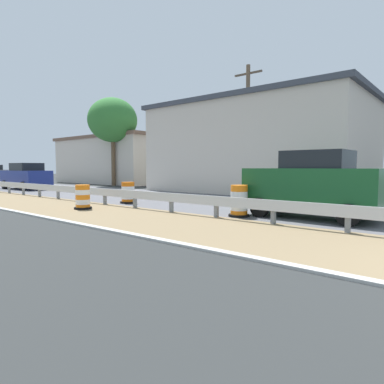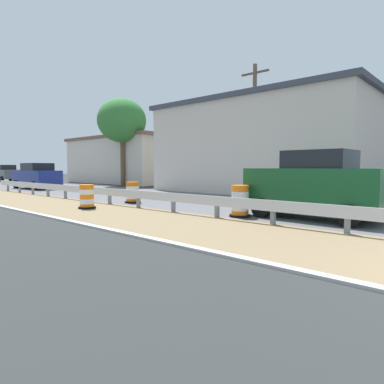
{
  "view_description": "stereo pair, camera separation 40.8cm",
  "coord_description": "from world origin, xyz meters",
  "views": [
    {
      "loc": [
        -6.52,
        1.3,
        1.66
      ],
      "look_at": [
        1.51,
        7.97,
        0.88
      ],
      "focal_mm": 31.28,
      "sensor_mm": 36.0,
      "label": 1
    },
    {
      "loc": [
        -6.25,
        0.99,
        1.66
      ],
      "look_at": [
        1.51,
        7.97,
        0.88
      ],
      "focal_mm": 31.28,
      "sensor_mm": 36.0,
      "label": 2
    }
  ],
  "objects": [
    {
      "name": "traffic_barrel_nearest",
      "position": [
        3.04,
        7.19,
        0.48
      ],
      "size": [
        0.71,
        0.71,
        1.06
      ],
      "color": "orange",
      "rests_on": "ground"
    },
    {
      "name": "traffic_barrel_close",
      "position": [
        0.83,
        13.02,
        0.43
      ],
      "size": [
        0.69,
        0.69,
        0.96
      ],
      "color": "orange",
      "rests_on": "ground"
    },
    {
      "name": "traffic_barrel_mid",
      "position": [
        3.38,
        13.35,
        0.44
      ],
      "size": [
        0.74,
        0.74,
        0.98
      ],
      "color": "orange",
      "rests_on": "ground"
    },
    {
      "name": "car_lead_near_lane",
      "position": [
        4.25,
        5.19,
        1.09
      ],
      "size": [
        2.01,
        4.22,
        2.18
      ],
      "rotation": [
        0.0,
        0.0,
        1.56
      ],
      "color": "#195128",
      "rests_on": "ground"
    },
    {
      "name": "car_lead_far_lane",
      "position": [
        4.82,
        26.97,
        0.98
      ],
      "size": [
        2.12,
        4.68,
        1.96
      ],
      "rotation": [
        0.0,
        0.0,
        1.59
      ],
      "color": "navy",
      "rests_on": "ground"
    },
    {
      "name": "car_mid_far_lane",
      "position": [
        8.34,
        43.51,
        0.96
      ],
      "size": [
        2.18,
        4.12,
        1.92
      ],
      "rotation": [
        0.0,
        0.0,
        -1.55
      ],
      "color": "#4C5156",
      "rests_on": "ground"
    },
    {
      "name": "roadside_shop_near",
      "position": [
        14.32,
        12.54,
        3.03
      ],
      "size": [
        8.96,
        14.17,
        6.03
      ],
      "color": "beige",
      "rests_on": "ground"
    },
    {
      "name": "roadside_shop_far",
      "position": [
        15.81,
        29.83,
        2.39
      ],
      "size": [
        7.5,
        13.49,
        4.77
      ],
      "color": "beige",
      "rests_on": "ground"
    },
    {
      "name": "utility_pole_near",
      "position": [
        11.1,
        11.63,
        3.99
      ],
      "size": [
        0.24,
        1.8,
        7.67
      ],
      "color": "brown",
      "rests_on": "ground"
    },
    {
      "name": "bush_roadside",
      "position": [
        9.6,
        6.96,
        0.92
      ],
      "size": [
        2.62,
        2.62,
        1.85
      ],
      "primitive_type": "ellipsoid",
      "color": "#1E4C23",
      "rests_on": "ground"
    },
    {
      "name": "tree_roadside",
      "position": [
        11.95,
        25.77,
        5.77
      ],
      "size": [
        4.31,
        4.31,
        7.74
      ],
      "color": "brown",
      "rests_on": "ground"
    }
  ]
}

